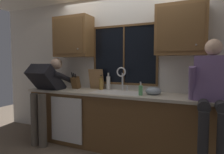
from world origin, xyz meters
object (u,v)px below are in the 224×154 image
at_px(mixing_bowl, 153,91).
at_px(soap_dispenser, 141,90).
at_px(cutting_board, 96,79).
at_px(bottle_green_glass, 108,83).
at_px(knife_block, 76,83).
at_px(person_sitting_on_counter, 213,87).
at_px(person_standing, 46,89).
at_px(bottle_tall_clear, 101,84).

relative_size(mixing_bowl, soap_dispenser, 1.20).
height_order(cutting_board, bottle_green_glass, cutting_board).
bearing_deg(knife_block, mixing_bowl, -2.97).
relative_size(knife_block, bottle_green_glass, 1.06).
xyz_separation_m(person_sitting_on_counter, mixing_bowl, (-0.77, 0.30, -0.13)).
distance_m(person_sitting_on_counter, mixing_bowl, 0.83).
relative_size(person_sitting_on_counter, bottle_green_glass, 4.14).
bearing_deg(person_standing, knife_block, 46.81).
height_order(cutting_board, soap_dispenser, cutting_board).
bearing_deg(person_standing, bottle_green_glass, 27.42).
relative_size(knife_block, cutting_board, 0.88).
xyz_separation_m(knife_block, bottle_green_glass, (0.61, 0.12, 0.02)).
bearing_deg(knife_block, soap_dispenser, -9.39).
distance_m(soap_dispenser, bottle_green_glass, 0.76).
relative_size(person_standing, person_sitting_on_counter, 1.18).
bearing_deg(bottle_green_glass, person_sitting_on_counter, -17.03).
height_order(mixing_bowl, soap_dispenser, soap_dispenser).
height_order(person_sitting_on_counter, knife_block, person_sitting_on_counter).
xyz_separation_m(cutting_board, soap_dispenser, (0.92, -0.32, -0.10)).
bearing_deg(bottle_tall_clear, mixing_bowl, -8.09).
distance_m(mixing_bowl, soap_dispenser, 0.21).
bearing_deg(person_sitting_on_counter, soap_dispenser, 170.23).
relative_size(soap_dispenser, bottle_green_glass, 0.65).
bearing_deg(mixing_bowl, bottle_tall_clear, 171.91).
bearing_deg(cutting_board, person_sitting_on_counter, -14.70).
bearing_deg(bottle_green_glass, person_standing, -152.58).
bearing_deg(person_sitting_on_counter, mixing_bowl, 158.84).
height_order(soap_dispenser, bottle_green_glass, bottle_green_glass).
distance_m(person_standing, person_sitting_on_counter, 2.57).
xyz_separation_m(bottle_green_glass, bottle_tall_clear, (-0.11, -0.06, -0.02)).
xyz_separation_m(cutting_board, bottle_tall_clear, (0.12, -0.05, -0.07)).
distance_m(cutting_board, bottle_tall_clear, 0.15).
distance_m(person_standing, bottle_tall_clear, 0.96).
xyz_separation_m(mixing_bowl, soap_dispenser, (-0.16, -0.14, 0.02)).
relative_size(knife_block, mixing_bowl, 1.35).
xyz_separation_m(person_standing, knife_block, (0.36, 0.38, 0.10)).
bearing_deg(mixing_bowl, knife_block, 177.03).
bearing_deg(knife_block, bottle_tall_clear, 6.93).
height_order(person_sitting_on_counter, bottle_green_glass, person_sitting_on_counter).
height_order(bottle_green_glass, bottle_tall_clear, bottle_green_glass).
relative_size(cutting_board, mixing_bowl, 1.53).
bearing_deg(cutting_board, person_standing, -145.96).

